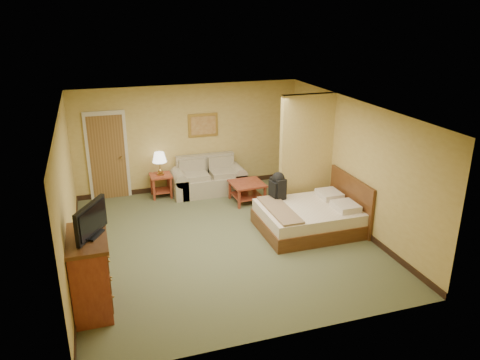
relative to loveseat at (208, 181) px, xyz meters
name	(u,v)px	position (x,y,z in m)	size (l,w,h in m)	color
floor	(224,240)	(-0.35, -2.57, -0.29)	(6.00, 6.00, 0.00)	#565C3C
ceiling	(222,109)	(-0.35, -2.57, 2.31)	(6.00, 6.00, 0.00)	white
back_wall	(189,138)	(-0.35, 0.43, 1.01)	(5.50, 0.02, 2.60)	tan
left_wall	(67,195)	(-3.10, -2.57, 1.01)	(0.02, 6.00, 2.60)	tan
right_wall	(353,164)	(2.40, -2.57, 1.01)	(0.02, 6.00, 2.60)	tan
partition	(306,154)	(1.80, -1.65, 1.01)	(1.20, 0.15, 2.60)	tan
door	(108,156)	(-2.30, 0.39, 0.74)	(0.94, 0.16, 2.10)	beige
baseboard	(191,186)	(-0.35, 0.42, -0.23)	(5.50, 0.02, 0.12)	black
loveseat	(208,181)	(0.00, 0.00, 0.00)	(1.77, 0.82, 0.89)	tan
side_table	(161,182)	(-1.15, 0.08, 0.08)	(0.50, 0.50, 0.55)	maroon
table_lamp	(159,158)	(-1.15, 0.08, 0.68)	(0.33, 0.33, 0.55)	#A47F3C
coffee_table	(247,188)	(0.71, -0.87, 0.05)	(0.77, 0.77, 0.47)	maroon
wall_picture	(203,125)	(0.00, 0.40, 1.31)	(0.74, 0.04, 0.57)	#B78E3F
dresser	(90,273)	(-2.83, -4.09, 0.32)	(0.59, 1.12, 1.20)	maroon
tv	(91,221)	(-2.73, -4.09, 1.14)	(0.45, 0.73, 0.49)	black
bed	(311,217)	(1.47, -2.67, 0.00)	(1.95, 1.64, 1.06)	#4F2912
backpack	(278,185)	(0.99, -2.05, 0.53)	(0.28, 0.37, 0.57)	black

